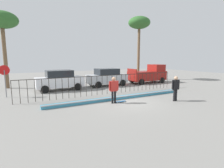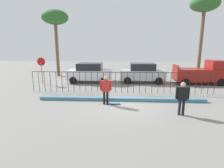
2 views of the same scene
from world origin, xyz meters
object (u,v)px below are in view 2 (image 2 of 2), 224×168
(parked_car_white, at_px, (90,73))
(stop_sign, at_px, (41,67))
(skateboarder, at_px, (106,88))
(camera_operator, at_px, (182,96))
(skateboard, at_px, (114,104))
(parked_car_silver, at_px, (142,73))
(palm_tree_tall, at_px, (204,6))
(pickup_truck, at_px, (202,73))
(palm_tree_short, at_px, (55,19))

(parked_car_white, height_order, stop_sign, stop_sign)
(skateboarder, distance_m, camera_operator, 4.41)
(skateboard, relative_size, parked_car_silver, 0.19)
(skateboard, xyz_separation_m, parked_car_white, (-2.66, 6.74, 0.91))
(palm_tree_tall, bearing_deg, parked_car_white, -164.45)
(skateboard, bearing_deg, stop_sign, 157.42)
(pickup_truck, xyz_separation_m, palm_tree_short, (-15.20, 3.75, 5.47))
(stop_sign, relative_size, palm_tree_tall, 0.29)
(skateboarder, height_order, pickup_truck, pickup_truck)
(skateboarder, xyz_separation_m, stop_sign, (-6.50, 5.60, 0.54))
(parked_car_silver, height_order, palm_tree_short, palm_tree_short)
(stop_sign, bearing_deg, camera_operator, -33.93)
(skateboard, bearing_deg, palm_tree_tall, 64.04)
(parked_car_silver, xyz_separation_m, palm_tree_tall, (6.58, 3.05, 6.65))
(skateboard, relative_size, parked_car_white, 0.19)
(skateboard, xyz_separation_m, palm_tree_tall, (9.06, 10.00, 7.56))
(parked_car_white, bearing_deg, palm_tree_short, 139.32)
(pickup_truck, bearing_deg, skateboard, -138.90)
(parked_car_white, xyz_separation_m, stop_sign, (-4.34, -1.11, 0.64))
(skateboard, height_order, camera_operator, camera_operator)
(parked_car_silver, bearing_deg, palm_tree_tall, 25.07)
(camera_operator, xyz_separation_m, pickup_truck, (4.46, 8.11, -0.03))
(stop_sign, bearing_deg, parked_car_silver, 7.95)
(pickup_truck, relative_size, palm_tree_short, 0.63)
(parked_car_silver, xyz_separation_m, pickup_truck, (5.60, -0.37, 0.06))
(skateboard, height_order, palm_tree_short, palm_tree_short)
(parked_car_white, distance_m, stop_sign, 4.53)
(pickup_truck, bearing_deg, stop_sign, -174.42)
(skateboarder, bearing_deg, parked_car_white, 136.56)
(skateboarder, relative_size, palm_tree_short, 0.24)
(skateboard, relative_size, palm_tree_tall, 0.09)
(camera_operator, distance_m, parked_car_silver, 8.55)
(skateboarder, distance_m, skateboard, 1.13)
(skateboard, height_order, stop_sign, stop_sign)
(camera_operator, distance_m, pickup_truck, 9.25)
(skateboard, xyz_separation_m, palm_tree_short, (-7.11, 10.33, 6.44))
(skateboard, height_order, parked_car_white, parked_car_white)
(skateboard, distance_m, stop_sign, 9.12)
(camera_operator, relative_size, parked_car_silver, 0.41)
(skateboard, relative_size, palm_tree_short, 0.11)
(parked_car_silver, bearing_deg, skateboarder, -113.15)
(parked_car_white, relative_size, palm_tree_short, 0.57)
(camera_operator, height_order, stop_sign, stop_sign)
(skateboarder, relative_size, stop_sign, 0.71)
(pickup_truck, xyz_separation_m, palm_tree_tall, (0.98, 3.42, 6.59))
(camera_operator, height_order, parked_car_silver, parked_car_silver)
(pickup_truck, bearing_deg, parked_car_silver, 178.19)
(pickup_truck, bearing_deg, palm_tree_tall, 76.04)
(parked_car_white, relative_size, parked_car_silver, 1.00)
(parked_car_white, bearing_deg, pickup_truck, -2.61)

